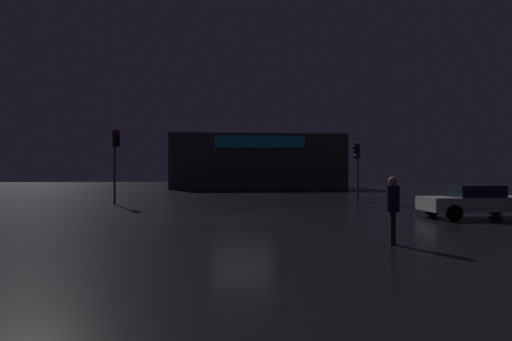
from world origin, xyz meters
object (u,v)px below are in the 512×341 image
store_building (257,162)px  traffic_signal_main (357,161)px  car_near (475,201)px  pedestrian (393,205)px  traffic_signal_cross_left (116,150)px

store_building → traffic_signal_main: size_ratio=5.26×
store_building → car_near: (6.39, -30.74, -2.31)m
traffic_signal_main → pedestrian: bearing=-104.9°
traffic_signal_cross_left → car_near: (16.49, -8.28, -2.44)m
traffic_signal_main → car_near: bearing=-78.1°
traffic_signal_main → car_near: 9.60m
store_building → traffic_signal_main: 21.99m
car_near → pedestrian: pedestrian is taller
traffic_signal_cross_left → traffic_signal_main: bearing=3.6°
store_building → traffic_signal_cross_left: size_ratio=4.47×
traffic_signal_cross_left → pedestrian: 17.74m
traffic_signal_main → pedestrian: (-4.01, -15.05, -1.52)m
traffic_signal_cross_left → car_near: size_ratio=0.98×
traffic_signal_cross_left → car_near: traffic_signal_cross_left is taller
traffic_signal_main → traffic_signal_cross_left: 14.58m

